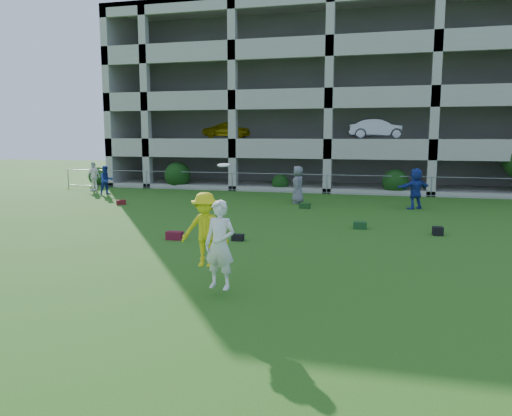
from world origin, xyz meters
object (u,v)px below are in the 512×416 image
(bystander_d, at_px, (415,188))
(parking_garage, at_px, (342,102))
(frisbee_contest, at_px, (210,235))
(crate_d, at_px, (438,231))
(bystander_b, at_px, (94,176))
(bystander_c, at_px, (298,185))
(bystander_a, at_px, (106,180))

(bystander_d, xyz_separation_m, parking_garage, (-4.89, 13.81, 5.03))
(frisbee_contest, distance_m, parking_garage, 28.86)
(crate_d, bearing_deg, bystander_b, 154.93)
(crate_d, height_order, frisbee_contest, frisbee_contest)
(parking_garage, bearing_deg, bystander_c, -93.87)
(bystander_b, xyz_separation_m, bystander_d, (19.39, -2.83, 0.06))
(bystander_a, relative_size, crate_d, 4.95)
(bystander_b, xyz_separation_m, frisbee_contest, (14.29, -17.51, 0.41))
(bystander_d, bearing_deg, bystander_c, -42.55)
(crate_d, bearing_deg, bystander_c, 132.61)
(bystander_d, height_order, frisbee_contest, frisbee_contest)
(bystander_a, xyz_separation_m, parking_garage, (12.64, 12.51, 5.15))
(frisbee_contest, bearing_deg, crate_d, 55.72)
(bystander_c, relative_size, bystander_d, 0.99)
(bystander_a, distance_m, bystander_c, 11.77)
(bystander_b, relative_size, crate_d, 5.28)
(bystander_c, bearing_deg, bystander_d, 80.66)
(crate_d, xyz_separation_m, parking_garage, (-5.39, 20.28, 5.86))
(frisbee_contest, bearing_deg, bystander_d, 70.84)
(bystander_a, bearing_deg, parking_garage, -7.74)
(bystander_b, height_order, frisbee_contest, frisbee_contest)
(bystander_b, bearing_deg, parking_garage, 51.92)
(crate_d, bearing_deg, bystander_d, 94.39)
(bystander_b, relative_size, bystander_d, 0.94)
(bystander_a, relative_size, parking_garage, 0.06)
(bystander_b, bearing_deg, bystander_d, 6.47)
(bystander_c, bearing_deg, crate_d, 37.01)
(bystander_c, xyz_separation_m, crate_d, (6.30, -6.85, -0.83))
(bystander_b, bearing_deg, bystander_c, 4.54)
(bystander_a, relative_size, bystander_c, 0.89)
(bystander_c, distance_m, parking_garage, 14.37)
(bystander_b, distance_m, parking_garage, 18.88)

